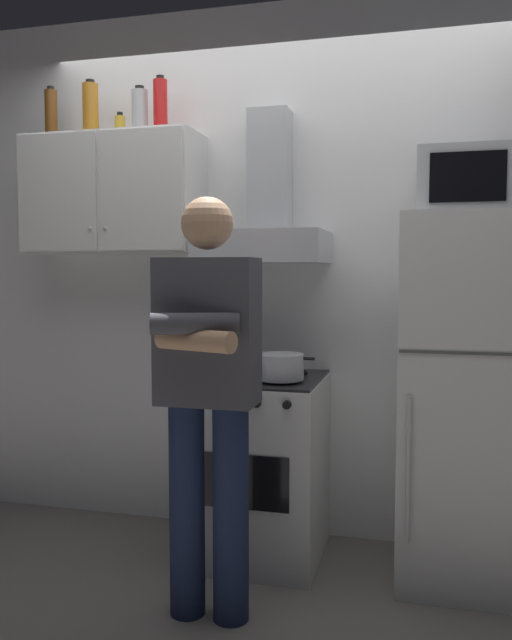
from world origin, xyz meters
name	(u,v)px	position (x,y,z in m)	size (l,w,h in m)	color
ground_plane	(256,578)	(0.00, 0.00, 0.00)	(7.00, 7.00, 0.00)	slate
back_wall_tiled	(285,273)	(0.00, 0.60, 1.35)	(4.80, 0.10, 2.70)	white
upper_cabinet	(114,195)	(-0.85, 0.37, 1.75)	(0.90, 0.37, 0.60)	silver
stove_oven	(259,466)	(-0.05, 0.25, 0.43)	(0.60, 0.62, 0.87)	silver
range_hood	(266,222)	(-0.05, 0.38, 1.60)	(0.60, 0.44, 0.75)	#B7BABF
refrigerator	(469,400)	(0.90, 0.25, 0.80)	(0.60, 0.62, 1.60)	silver
microwave	(474,182)	(0.90, 0.27, 1.74)	(0.48, 0.37, 0.28)	#B7BABF
person_standing	(208,391)	(-0.10, -0.36, 0.90)	(0.38, 0.33, 1.64)	#192342
cooking_pot	(280,367)	(0.08, 0.13, 0.93)	(0.31, 0.21, 0.12)	#B7BABF
bottle_soda_red	(160,106)	(-0.59, 0.38, 2.18)	(0.07, 0.07, 0.28)	red
bottle_liquor_amber	(91,109)	(-0.96, 0.35, 2.18)	(0.08, 0.08, 0.28)	#B7721E
bottle_spice_jar	(120,126)	(-0.83, 0.41, 2.10)	(0.05, 0.05, 0.12)	gold
bottle_canister_steel	(140,111)	(-0.70, 0.37, 2.16)	(0.08, 0.08, 0.23)	#B2B5BA
bottle_beer_brown	(51,115)	(-1.21, 0.39, 2.18)	(0.06, 0.06, 0.27)	brown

